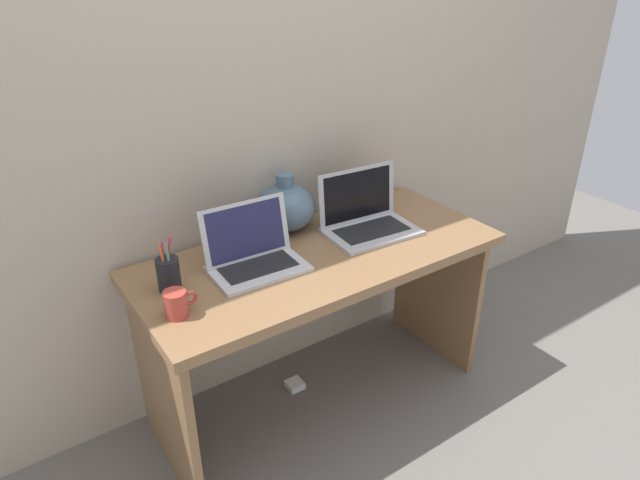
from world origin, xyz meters
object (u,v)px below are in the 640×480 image
(pen_cup, at_px, (168,274))
(laptop_right, at_px, (365,215))
(laptop_left, at_px, (252,251))
(green_vase, at_px, (286,207))
(power_brick, at_px, (295,385))
(coffee_mug, at_px, (177,304))

(pen_cup, bearing_deg, laptop_right, -0.65)
(laptop_left, height_order, green_vase, green_vase)
(power_brick, bearing_deg, pen_cup, -174.92)
(pen_cup, bearing_deg, green_vase, 16.98)
(laptop_left, distance_m, power_brick, 0.79)
(laptop_left, xyz_separation_m, power_brick, (0.20, 0.06, -0.76))
(laptop_left, distance_m, green_vase, 0.32)
(pen_cup, bearing_deg, power_brick, 5.08)
(coffee_mug, bearing_deg, power_brick, 20.77)
(laptop_right, xyz_separation_m, green_vase, (-0.26, 0.18, 0.03))
(laptop_left, distance_m, pen_cup, 0.30)
(coffee_mug, distance_m, pen_cup, 0.16)
(coffee_mug, bearing_deg, green_vase, 29.00)
(laptop_left, bearing_deg, pen_cup, 176.57)
(green_vase, xyz_separation_m, coffee_mug, (-0.59, -0.33, -0.05))
(coffee_mug, bearing_deg, laptop_left, 22.57)
(power_brick, bearing_deg, laptop_right, -9.60)
(laptop_right, xyz_separation_m, pen_cup, (-0.81, 0.01, -0.00))
(green_vase, relative_size, power_brick, 3.35)
(pen_cup, relative_size, power_brick, 2.74)
(laptop_left, xyz_separation_m, laptop_right, (0.51, 0.01, 0.00))
(laptop_right, relative_size, pen_cup, 1.94)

